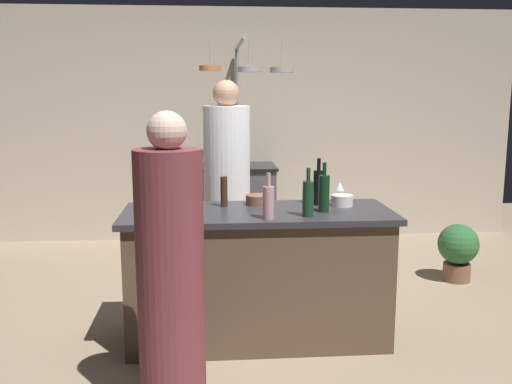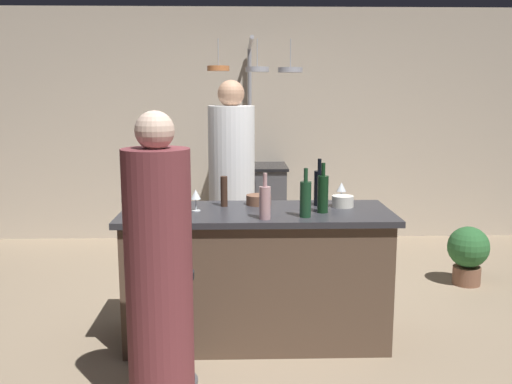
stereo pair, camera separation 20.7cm
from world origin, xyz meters
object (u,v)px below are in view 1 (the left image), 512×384
(wine_bottle_rose, at_px, (268,202))
(chef, at_px, (227,198))
(wine_glass_by_chef, at_px, (340,187))
(stove_range, at_px, (239,205))
(wine_glass_near_left_guest, at_px, (197,196))
(guest_left, at_px, (171,284))
(mixing_bowl_ceramic, at_px, (342,200))
(wine_bottle_red, at_px, (324,193))
(wine_bottle_white, at_px, (177,193))
(wine_bottle_dark, at_px, (318,187))
(potted_plant, at_px, (458,249))
(bar_stool_left, at_px, (179,324))
(mixing_bowl_blue, at_px, (154,205))
(mixing_bowl_wooden, at_px, (258,200))
(pepper_mill, at_px, (224,192))
(wine_bottle_green, at_px, (308,198))

(wine_bottle_rose, bearing_deg, chef, 101.17)
(chef, relative_size, wine_glass_by_chef, 12.16)
(stove_range, distance_m, wine_glass_near_left_guest, 2.54)
(guest_left, height_order, mixing_bowl_ceramic, guest_left)
(chef, distance_m, wine_bottle_red, 1.14)
(wine_bottle_white, relative_size, wine_bottle_dark, 0.96)
(potted_plant, bearing_deg, stove_range, 143.70)
(chef, relative_size, wine_bottle_red, 5.39)
(bar_stool_left, height_order, wine_glass_by_chef, wine_glass_by_chef)
(wine_glass_near_left_guest, relative_size, mixing_bowl_blue, 0.68)
(guest_left, xyz_separation_m, mixing_bowl_wooden, (0.54, 1.17, 0.19))
(wine_bottle_white, bearing_deg, stove_range, 77.53)
(guest_left, height_order, wine_bottle_red, guest_left)
(pepper_mill, height_order, wine_bottle_white, wine_bottle_white)
(pepper_mill, distance_m, wine_bottle_white, 0.33)
(pepper_mill, height_order, wine_glass_near_left_guest, pepper_mill)
(wine_bottle_green, relative_size, wine_bottle_red, 0.95)
(mixing_bowl_blue, xyz_separation_m, mixing_bowl_ceramic, (1.29, 0.01, 0.01))
(guest_left, relative_size, potted_plant, 3.07)
(chef, bearing_deg, wine_bottle_white, -113.08)
(stove_range, xyz_separation_m, mixing_bowl_blue, (-0.70, -2.35, 0.48))
(wine_bottle_white, height_order, wine_glass_by_chef, wine_bottle_white)
(wine_bottle_dark, bearing_deg, mixing_bowl_blue, -176.94)
(guest_left, relative_size, mixing_bowl_ceramic, 10.72)
(wine_bottle_red, xyz_separation_m, wine_glass_near_left_guest, (-0.84, 0.07, -0.02))
(wine_bottle_white, distance_m, wine_glass_near_left_guest, 0.13)
(wine_bottle_dark, height_order, mixing_bowl_blue, wine_bottle_dark)
(wine_bottle_white, xyz_separation_m, wine_bottle_green, (0.84, -0.24, -0.00))
(potted_plant, relative_size, pepper_mill, 2.48)
(wine_bottle_green, xyz_separation_m, wine_glass_by_chef, (0.31, 0.47, -0.02))
(wine_bottle_white, xyz_separation_m, wine_glass_by_chef, (1.15, 0.23, -0.02))
(wine_bottle_red, bearing_deg, mixing_bowl_wooden, 146.21)
(wine_bottle_white, bearing_deg, wine_bottle_green, -16.21)
(bar_stool_left, relative_size, mixing_bowl_wooden, 3.88)
(chef, xyz_separation_m, pepper_mill, (-0.04, -0.72, 0.18))
(wine_bottle_white, bearing_deg, bar_stool_left, -87.23)
(potted_plant, bearing_deg, wine_bottle_red, -142.20)
(wine_bottle_white, distance_m, wine_bottle_rose, 0.65)
(wine_glass_by_chef, distance_m, mixing_bowl_wooden, 0.60)
(wine_bottle_rose, distance_m, mixing_bowl_ceramic, 0.67)
(bar_stool_left, height_order, wine_bottle_rose, wine_bottle_rose)
(guest_left, bearing_deg, mixing_bowl_wooden, 65.38)
(wine_glass_by_chef, bearing_deg, wine_bottle_green, -123.56)
(stove_range, xyz_separation_m, wine_bottle_dark, (0.44, -2.28, 0.58))
(wine_bottle_dark, bearing_deg, wine_glass_by_chef, 29.91)
(wine_glass_near_left_guest, relative_size, mixing_bowl_ceramic, 0.98)
(mixing_bowl_blue, bearing_deg, stove_range, 73.48)
(wine_bottle_rose, bearing_deg, wine_bottle_green, 11.53)
(chef, relative_size, wine_bottle_rose, 6.12)
(wine_glass_by_chef, distance_m, mixing_bowl_blue, 1.32)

